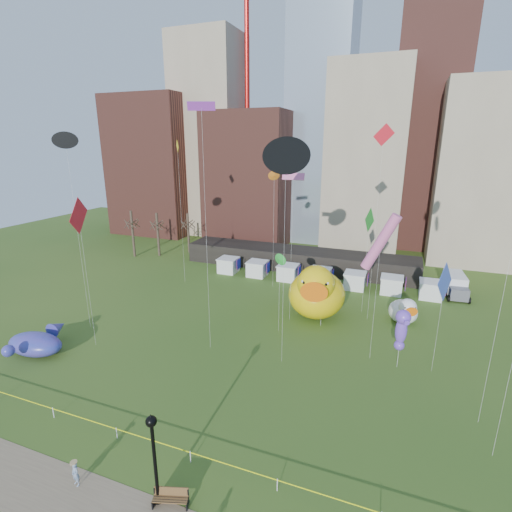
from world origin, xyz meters
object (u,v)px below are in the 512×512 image
at_px(small_duck, 404,311).
at_px(whale_inflatable, 37,343).
at_px(seahorse_purple, 402,327).
at_px(woman, 75,474).
at_px(seahorse_green, 322,292).
at_px(park_bench, 171,497).
at_px(big_duck, 316,292).
at_px(lamppost, 154,450).
at_px(box_truck, 455,284).

height_order(small_duck, whale_inflatable, small_duck).
bearing_deg(seahorse_purple, woman, -149.73).
bearing_deg(seahorse_green, small_duck, 18.42).
distance_m(park_bench, woman, 6.25).
xyz_separation_m(seahorse_green, park_bench, (-3.38, -25.67, -3.65)).
relative_size(seahorse_purple, whale_inflatable, 0.78).
bearing_deg(small_duck, whale_inflatable, -169.61).
relative_size(big_duck, seahorse_green, 1.62).
height_order(seahorse_green, lamppost, lamppost).
bearing_deg(lamppost, seahorse_purple, 57.60).
bearing_deg(whale_inflatable, lamppost, -30.32).
distance_m(small_duck, lamppost, 32.71).
relative_size(big_duck, small_duck, 2.00).
bearing_deg(woman, box_truck, 74.62).
relative_size(box_truck, woman, 4.04).
bearing_deg(small_duck, seahorse_purple, -112.35).
relative_size(seahorse_green, box_truck, 0.90).
xyz_separation_m(whale_inflatable, box_truck, (40.45, 32.32, 0.24)).
height_order(seahorse_green, box_truck, seahorse_green).
bearing_deg(box_truck, seahorse_green, -138.16).
xyz_separation_m(small_duck, seahorse_purple, (-0.34, -9.97, 2.62)).
height_order(small_duck, woman, small_duck).
distance_m(big_duck, park_bench, 27.94).
height_order(big_duck, box_truck, big_duck).
height_order(whale_inflatable, box_truck, box_truck).
xyz_separation_m(box_truck, woman, (-24.88, -42.86, -0.57)).
height_order(whale_inflatable, lamppost, lamppost).
bearing_deg(big_duck, small_duck, 4.26).
height_order(park_bench, box_truck, box_truck).
distance_m(big_duck, seahorse_green, 2.50).
height_order(small_duck, box_truck, small_duck).
bearing_deg(woman, big_duck, 88.23).
distance_m(seahorse_green, whale_inflatable, 29.98).
xyz_separation_m(small_duck, whale_inflatable, (-33.95, -20.22, -0.38)).
relative_size(big_duck, lamppost, 1.59).
relative_size(lamppost, woman, 3.71).
bearing_deg(big_duck, seahorse_green, -70.44).
bearing_deg(small_duck, lamppost, -133.89).
bearing_deg(woman, lamppost, 23.63).
xyz_separation_m(big_duck, park_bench, (-2.32, -27.71, -2.69)).
bearing_deg(park_bench, lamppost, 168.83).
relative_size(big_duck, park_bench, 4.50).
bearing_deg(whale_inflatable, small_duck, 25.34).
bearing_deg(seahorse_purple, park_bench, -139.64).
relative_size(park_bench, box_truck, 0.32).
xyz_separation_m(seahorse_purple, park_bench, (-11.85, -19.87, -3.60)).
distance_m(whale_inflatable, lamppost, 23.22).
bearing_deg(small_duck, seahorse_green, -175.10).
distance_m(big_duck, whale_inflatable, 30.19).
distance_m(small_duck, seahorse_green, 10.10).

